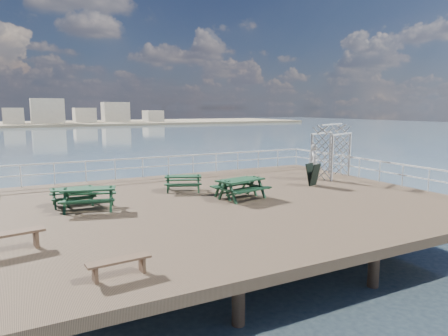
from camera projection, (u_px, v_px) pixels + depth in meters
The scene contains 13 objects.
ground at pixel (226, 204), 16.33m from camera, with size 18.00×14.00×0.30m, color brown.
sea_backdrop at pixel (80, 120), 139.75m from camera, with size 300.00×300.00×9.20m.
railing at pixel (198, 170), 18.40m from camera, with size 17.77×13.76×1.10m.
picnic_table_a at pixel (89, 194), 14.64m from camera, with size 2.23×1.96×0.93m.
picnic_table_b at pixel (183, 180), 18.01m from camera, with size 2.01×1.84×0.80m.
picnic_table_c at pixel (236, 184), 16.87m from camera, with size 1.99×1.73×0.85m.
picnic_table_d at pixel (73, 193), 15.35m from camera, with size 1.60×1.29×0.77m.
picnic_table_e at pixel (242, 185), 16.42m from camera, with size 2.20×1.92×0.93m.
flat_bench_near at pixel (8, 238), 10.37m from camera, with size 1.84×0.71×0.52m.
flat_bench_far at pixel (119, 264), 8.85m from camera, with size 1.44×0.45×0.41m.
trellis_arbor at pixel (331, 154), 21.53m from camera, with size 2.62×2.00×2.89m.
sandwich_board at pixel (313, 175), 19.30m from camera, with size 0.79×0.70×1.08m.
person at pixel (315, 162), 21.14m from camera, with size 0.67×0.44×1.83m, color white.
Camera 1 is at (-7.40, -14.11, 3.72)m, focal length 32.00 mm.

